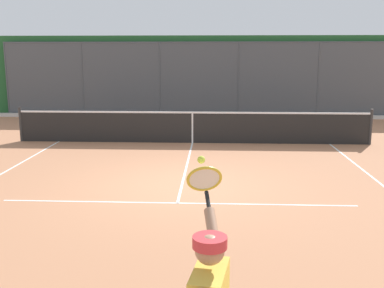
# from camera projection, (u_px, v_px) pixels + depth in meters

# --- Properties ---
(ground_plane) EXTENTS (60.00, 60.00, 0.00)m
(ground_plane) POSITION_uv_depth(u_px,v_px,m) (182.00, 185.00, 9.33)
(ground_plane) COLOR #B27551
(court_line_markings) EXTENTS (8.38, 10.38, 0.01)m
(court_line_markings) POSITION_uv_depth(u_px,v_px,m) (176.00, 208.00, 7.93)
(court_line_markings) COLOR white
(court_line_markings) RESTS_ON ground
(fence_backdrop) EXTENTS (19.66, 1.37, 3.44)m
(fence_backdrop) POSITION_uv_depth(u_px,v_px,m) (199.00, 76.00, 19.65)
(fence_backdrop) COLOR #474C51
(fence_backdrop) RESTS_ON ground
(tennis_net) EXTENTS (10.77, 0.09, 1.07)m
(tennis_net) POSITION_uv_depth(u_px,v_px,m) (192.00, 127.00, 13.69)
(tennis_net) COLOR #2D2D2D
(tennis_net) RESTS_ON ground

